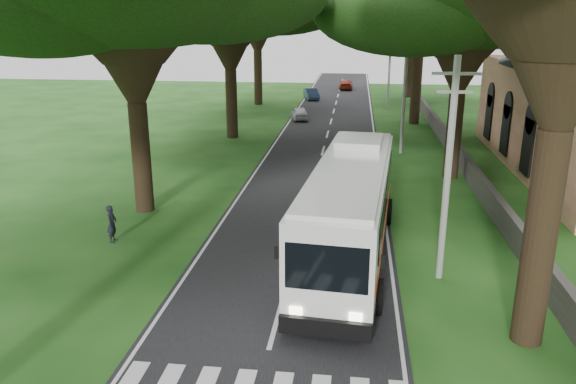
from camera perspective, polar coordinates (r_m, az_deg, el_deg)
The scene contains 11 objects.
ground at distance 16.36m, azimuth -2.25°, elevation -16.78°, with size 140.00×140.00×0.00m, color #164112.
road at distance 39.51m, azimuth 3.49°, elevation 3.86°, with size 8.00×120.00×0.04m, color black.
property_wall at distance 38.93m, azimuth 16.78°, elevation 3.84°, with size 0.35×50.00×1.20m, color #383533.
pole_near at distance 20.26m, azimuth 15.96°, elevation 2.37°, with size 1.60×0.24×8.00m.
pole_mid at distance 39.82m, azimuth 11.73°, elevation 9.75°, with size 1.60×0.24×8.00m.
pole_far at distance 59.67m, azimuth 10.26°, elevation 12.23°, with size 1.60×0.24×8.00m.
coach_bus at distance 22.11m, azimuth 6.34°, elevation -1.52°, with size 3.93×13.25×3.85m.
distant_car_a at distance 52.98m, azimuth 1.16°, elevation 8.02°, with size 1.41×3.51×1.19m, color #B7B6BB.
distant_car_b at distance 66.59m, azimuth 2.39°, elevation 9.94°, with size 1.33×3.82×1.26m, color navy.
distant_car_c at distance 76.53m, azimuth 5.90°, elevation 10.82°, with size 1.76×4.33×1.26m, color maroon.
pedestrian at distance 24.96m, azimuth -17.46°, elevation -3.08°, with size 0.59×0.39×1.63m, color black.
Camera 1 is at (2.24, -13.37, 9.16)m, focal length 35.00 mm.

